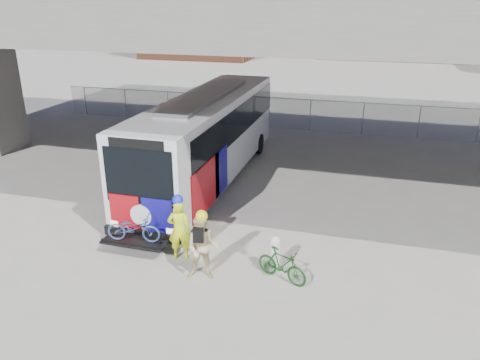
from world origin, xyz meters
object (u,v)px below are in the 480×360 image
at_px(cyclist_hivis, 179,228).
at_px(cyclist_tan, 203,247).
at_px(bus, 208,132).
at_px(bike_parked, 282,265).
at_px(bollard, 275,253).

distance_m(cyclist_hivis, cyclist_tan, 1.34).
distance_m(bus, cyclist_tan, 7.65).
distance_m(cyclist_tan, bike_parked, 2.23).
relative_size(cyclist_hivis, cyclist_tan, 0.99).
bearing_deg(cyclist_tan, cyclist_hivis, 127.62).
height_order(bus, bollard, bus).
xyz_separation_m(bus, bollard, (4.25, -6.33, -1.50)).
xyz_separation_m(bus, cyclist_hivis, (1.37, -6.33, -1.12)).
xyz_separation_m(bus, bike_parked, (4.52, -6.68, -1.64)).
bearing_deg(bike_parked, cyclist_tan, 126.24).
relative_size(bollard, bike_parked, 0.72).
bearing_deg(bollard, bus, 123.85).
height_order(cyclist_tan, bike_parked, cyclist_tan).
bearing_deg(bollard, cyclist_hivis, 180.00).
bearing_deg(cyclist_hivis, bollard, 161.61).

